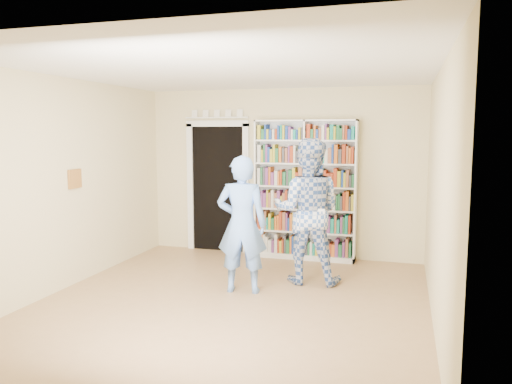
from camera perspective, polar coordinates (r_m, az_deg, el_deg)
floor at (r=6.03m, az=-2.89°, el=-12.60°), size 5.00×5.00×0.00m
ceiling at (r=5.73m, az=-3.06°, el=13.80°), size 5.00×5.00×0.00m
wall_back at (r=8.11m, az=2.95°, el=2.19°), size 4.50×0.00×4.50m
wall_left at (r=6.81m, az=-21.11°, el=0.86°), size 0.00×5.00×5.00m
wall_right at (r=5.41m, az=20.11°, el=-0.54°), size 0.00×5.00×5.00m
bookshelf at (r=7.89m, az=5.63°, el=0.30°), size 1.60×0.30×2.20m
doorway at (r=8.43m, az=-4.37°, el=1.20°), size 1.10×0.08×2.43m
wall_art at (r=6.95m, az=-20.00°, el=1.43°), size 0.03×0.25×0.25m
man_blue at (r=6.24m, az=-1.62°, el=-3.72°), size 0.69×0.51×1.73m
man_plaid at (r=6.66m, az=5.89°, el=-2.19°), size 0.98×0.79×1.93m
paper_sheet at (r=6.44m, az=7.03°, el=-3.08°), size 0.19×0.03×0.27m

